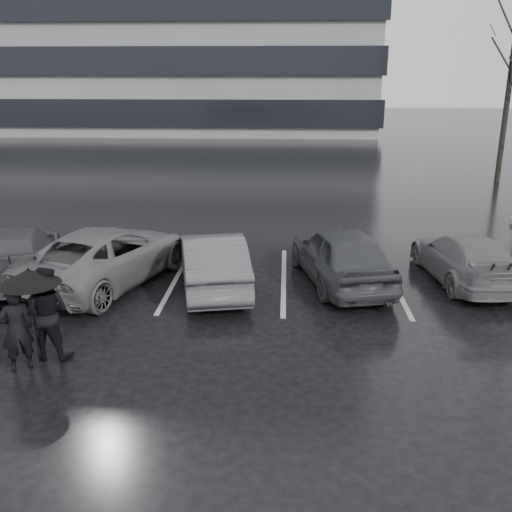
{
  "coord_description": "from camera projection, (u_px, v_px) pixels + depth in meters",
  "views": [
    {
      "loc": [
        0.61,
        -11.41,
        5.1
      ],
      "look_at": [
        -0.04,
        1.0,
        1.1
      ],
      "focal_mm": 40.0,
      "sensor_mm": 36.0,
      "label": 1
    }
  ],
  "objects": [
    {
      "name": "car_main",
      "position": [
        341.0,
        255.0,
        14.32
      ],
      "size": [
        2.7,
        4.65,
        1.49
      ],
      "primitive_type": "imported",
      "rotation": [
        0.0,
        0.0,
        3.37
      ],
      "color": "black",
      "rests_on": "ground"
    },
    {
      "name": "pedestrian_left",
      "position": [
        16.0,
        329.0,
        10.06
      ],
      "size": [
        0.68,
        0.64,
        1.56
      ],
      "primitive_type": "imported",
      "rotation": [
        0.0,
        0.0,
        3.78
      ],
      "color": "black",
      "rests_on": "ground"
    },
    {
      "name": "car_west_c",
      "position": [
        16.0,
        253.0,
        14.7
      ],
      "size": [
        3.22,
        5.05,
        1.36
      ],
      "primitive_type": "imported",
      "rotation": [
        0.0,
        0.0,
        3.44
      ],
      "color": "black",
      "rests_on": "ground"
    },
    {
      "name": "pedestrian_right",
      "position": [
        47.0,
        313.0,
        10.48
      ],
      "size": [
        0.91,
        0.74,
        1.78
      ],
      "primitive_type": "imported",
      "rotation": [
        0.0,
        0.0,
        3.07
      ],
      "color": "black",
      "rests_on": "ground"
    },
    {
      "name": "car_east",
      "position": [
        465.0,
        258.0,
        14.52
      ],
      "size": [
        2.17,
        4.39,
        1.23
      ],
      "primitive_type": "imported",
      "rotation": [
        0.0,
        0.0,
        3.25
      ],
      "color": "#4A4A4C",
      "rests_on": "ground"
    },
    {
      "name": "stall_stripes",
      "position": [
        230.0,
        278.0,
        14.86
      ],
      "size": [
        19.72,
        5.0,
        0.0
      ],
      "color": "#B0B0B3",
      "rests_on": "ground"
    },
    {
      "name": "ground",
      "position": [
        256.0,
        318.0,
        12.44
      ],
      "size": [
        160.0,
        160.0,
        0.0
      ],
      "primitive_type": "plane",
      "color": "black",
      "rests_on": "ground"
    },
    {
      "name": "tree_north",
      "position": [
        508.0,
        92.0,
        26.75
      ],
      "size": [
        0.26,
        0.26,
        8.5
      ],
      "primitive_type": "cylinder",
      "color": "black",
      "rests_on": "ground"
    },
    {
      "name": "umbrella",
      "position": [
        29.0,
        277.0,
        10.03
      ],
      "size": [
        1.09,
        1.09,
        1.84
      ],
      "color": "black",
      "rests_on": "ground"
    },
    {
      "name": "car_west_a",
      "position": [
        213.0,
        261.0,
        14.02
      ],
      "size": [
        2.31,
        4.42,
        1.39
      ],
      "primitive_type": "imported",
      "rotation": [
        0.0,
        0.0,
        3.35
      ],
      "color": "#323235",
      "rests_on": "ground"
    },
    {
      "name": "car_west_b",
      "position": [
        107.0,
        255.0,
        14.4
      ],
      "size": [
        3.92,
        5.64,
        1.43
      ],
      "primitive_type": "imported",
      "rotation": [
        0.0,
        0.0,
        2.81
      ],
      "color": "#4A4A4C",
      "rests_on": "ground"
    }
  ]
}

